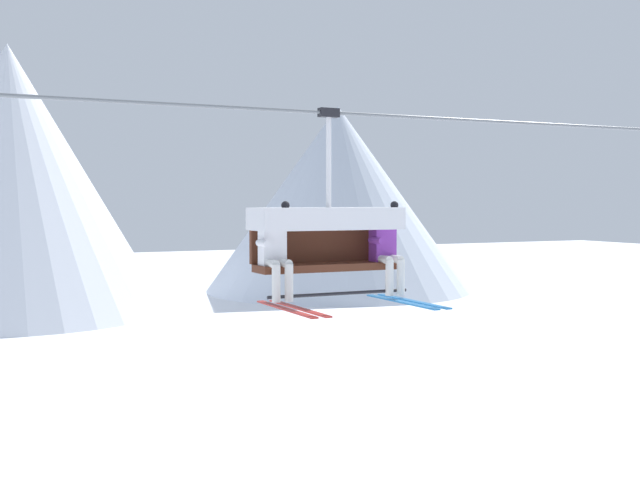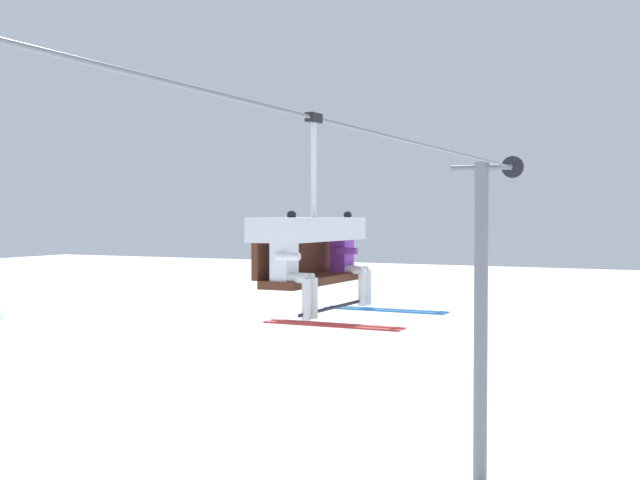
# 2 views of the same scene
# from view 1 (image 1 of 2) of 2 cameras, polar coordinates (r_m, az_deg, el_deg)

# --- Properties ---
(mountain_peak_west) EXTENTS (19.25, 19.25, 16.81)m
(mountain_peak_west) POSITION_cam_1_polar(r_m,az_deg,el_deg) (53.64, -21.21, 4.03)
(mountain_peak_west) COLOR white
(mountain_peak_west) RESTS_ON ground_plane
(mountain_peak_central) EXTENTS (20.77, 20.77, 14.54)m
(mountain_peak_central) POSITION_cam_1_polar(r_m,az_deg,el_deg) (63.34, 1.28, 2.96)
(mountain_peak_central) COLOR silver
(mountain_peak_central) RESTS_ON ground_plane
(lift_cable) EXTENTS (20.16, 0.05, 0.05)m
(lift_cable) POSITION_cam_1_polar(r_m,az_deg,el_deg) (12.02, 10.59, 8.37)
(lift_cable) COLOR slate
(chairlift_chair) EXTENTS (2.08, 0.74, 2.48)m
(chairlift_chair) POSITION_cam_1_polar(r_m,az_deg,el_deg) (10.84, 0.45, 0.80)
(chairlift_chair) COLOR #512819
(skier_white) EXTENTS (0.48, 1.70, 1.34)m
(skier_white) POSITION_cam_1_polar(r_m,az_deg,el_deg) (10.32, -3.14, -0.84)
(skier_white) COLOR silver
(skier_purple) EXTENTS (0.48, 1.70, 1.34)m
(skier_purple) POSITION_cam_1_polar(r_m,az_deg,el_deg) (11.06, 4.80, -0.60)
(skier_purple) COLOR purple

